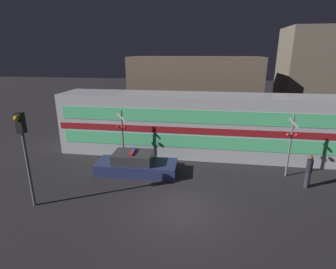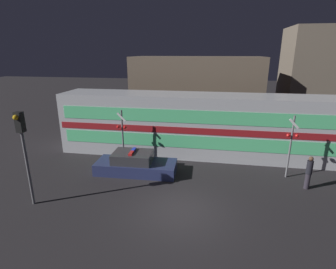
{
  "view_description": "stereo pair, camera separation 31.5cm",
  "coord_description": "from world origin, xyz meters",
  "views": [
    {
      "loc": [
        0.92,
        -10.32,
        6.93
      ],
      "look_at": [
        -1.48,
        5.43,
        1.89
      ],
      "focal_mm": 28.0,
      "sensor_mm": 36.0,
      "label": 1
    },
    {
      "loc": [
        1.23,
        -10.27,
        6.93
      ],
      "look_at": [
        -1.48,
        5.43,
        1.89
      ],
      "focal_mm": 28.0,
      "sensor_mm": 36.0,
      "label": 2
    }
  ],
  "objects": [
    {
      "name": "building_left",
      "position": [
        -0.32,
        13.95,
        3.27
      ],
      "size": [
        11.4,
        4.85,
        6.54
      ],
      "color": "brown",
      "rests_on": "ground_plane"
    },
    {
      "name": "ground_plane",
      "position": [
        0.0,
        0.0,
        0.0
      ],
      "size": [
        120.0,
        120.0,
        0.0
      ],
      "primitive_type": "plane",
      "color": "#262326"
    },
    {
      "name": "crossing_signal_far",
      "position": [
        -4.28,
        4.74,
        2.02
      ],
      "size": [
        0.65,
        0.27,
        3.52
      ],
      "color": "slate",
      "rests_on": "ground_plane"
    },
    {
      "name": "police_car",
      "position": [
        -3.14,
        3.55,
        0.51
      ],
      "size": [
        4.81,
        2.0,
        1.39
      ],
      "rotation": [
        0.0,
        0.0,
        0.03
      ],
      "color": "navy",
      "rests_on": "ground_plane"
    },
    {
      "name": "crossing_signal_near",
      "position": [
        5.63,
        4.39,
        2.09
      ],
      "size": [
        0.65,
        0.27,
        3.66
      ],
      "color": "slate",
      "rests_on": "ground_plane"
    },
    {
      "name": "building_center",
      "position": [
        11.91,
        15.96,
        4.53
      ],
      "size": [
        8.6,
        4.97,
        9.05
      ],
      "color": "#726656",
      "rests_on": "ground_plane"
    },
    {
      "name": "traffic_light_corner",
      "position": [
        -6.95,
        -0.59,
        3.19
      ],
      "size": [
        0.3,
        0.46,
        4.48
      ],
      "color": "slate",
      "rests_on": "ground_plane"
    },
    {
      "name": "train",
      "position": [
        0.13,
        7.31,
        2.1
      ],
      "size": [
        18.72,
        3.06,
        4.2
      ],
      "color": "#B7BABF",
      "rests_on": "ground_plane"
    },
    {
      "name": "pedestrian",
      "position": [
        6.36,
        3.19,
        0.94
      ],
      "size": [
        0.31,
        0.31,
        1.82
      ],
      "color": "#2D2833",
      "rests_on": "ground_plane"
    }
  ]
}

